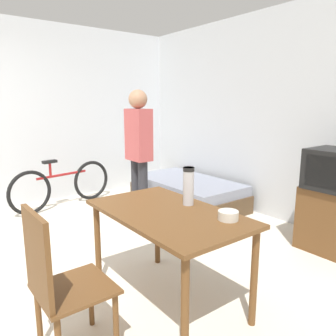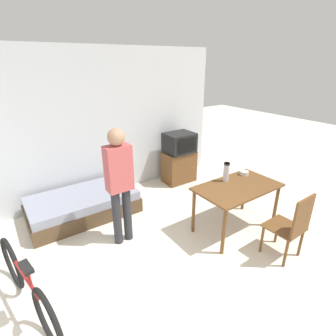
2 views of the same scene
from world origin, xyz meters
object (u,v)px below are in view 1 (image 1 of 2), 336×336
at_px(dining_table, 168,223).
at_px(person_standing, 139,148).
at_px(daybed, 187,192).
at_px(thermos_flask, 188,184).
at_px(bicycle, 63,185).
at_px(mate_bowl, 228,215).
at_px(wooden_chair, 57,279).

xyz_separation_m(dining_table, person_standing, (-1.54, 0.72, 0.33)).
height_order(daybed, thermos_flask, thermos_flask).
relative_size(bicycle, thermos_flask, 5.36).
relative_size(daybed, person_standing, 1.04).
xyz_separation_m(dining_table, mate_bowl, (0.40, 0.22, 0.12)).
height_order(bicycle, mate_bowl, mate_bowl).
distance_m(daybed, mate_bowl, 2.72).
bearing_deg(wooden_chair, dining_table, 94.90).
height_order(person_standing, mate_bowl, person_standing).
height_order(bicycle, person_standing, person_standing).
bearing_deg(dining_table, bicycle, 175.94).
bearing_deg(mate_bowl, dining_table, -150.89).
relative_size(daybed, dining_table, 1.39).
relative_size(wooden_chair, person_standing, 0.57).
relative_size(bicycle, person_standing, 0.96).
distance_m(person_standing, mate_bowl, 2.01).
height_order(wooden_chair, mate_bowl, wooden_chair).
relative_size(wooden_chair, bicycle, 0.59).
bearing_deg(wooden_chair, thermos_flask, 95.28).
height_order(daybed, wooden_chair, wooden_chair).
relative_size(wooden_chair, mate_bowl, 6.77).
distance_m(bicycle, thermos_flask, 2.88).
distance_m(wooden_chair, bicycle, 3.12).
relative_size(dining_table, wooden_chair, 1.33).
relative_size(person_standing, mate_bowl, 11.96).
xyz_separation_m(bicycle, mate_bowl, (3.25, 0.02, 0.45)).
bearing_deg(person_standing, daybed, 104.15).
relative_size(dining_table, person_standing, 0.75).
bearing_deg(bicycle, mate_bowl, 0.32).
height_order(daybed, person_standing, person_standing).
relative_size(wooden_chair, thermos_flask, 3.17).
height_order(dining_table, mate_bowl, mate_bowl).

